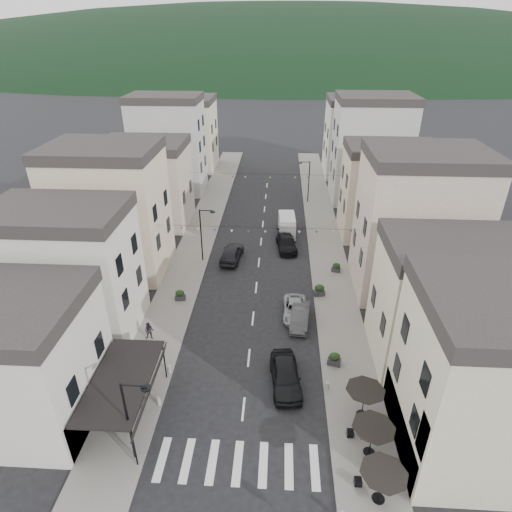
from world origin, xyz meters
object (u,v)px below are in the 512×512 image
Objects in this scene: parked_car_e at (232,253)px; pedestrian_b at (149,331)px; parked_car_c at (295,309)px; parked_car_d at (286,243)px; pedestrian_a at (126,362)px; parked_car_b at (300,317)px; parked_car_a at (286,375)px; delivery_van at (287,224)px.

pedestrian_b is at bearing 75.36° from parked_car_e.
parked_car_d is (-0.69, 12.65, 0.12)m from parked_car_c.
parked_car_c is 14.73m from pedestrian_a.
parked_car_b is 0.87× the size of parked_car_e.
parked_car_b is 12.93m from parked_car_e.
parked_car_a is at bearing -93.77° from parked_car_b.
parked_car_e is at bearing -131.92° from delivery_van.
parked_car_b is at bearing -92.91° from parked_car_d.
pedestrian_a is (-11.81, -20.43, 0.22)m from parked_car_d.
parked_car_e is 14.69m from pedestrian_b.
parked_car_b is 13.89m from parked_car_d.
parked_car_e is at bearing 128.91° from parked_car_b.
parked_car_a reaches higher than parked_car_d.
parked_car_e is at bearing -160.67° from parked_car_d.
delivery_van is at bearing 92.73° from parked_car_c.
parked_car_b is at bearing -2.82° from pedestrian_a.
pedestrian_b reaches higher than parked_car_c.
pedestrian_b is at bearing 152.30° from parked_car_a.
delivery_van is 23.78m from pedestrian_b.
pedestrian_a is 1.07× the size of pedestrian_b.
pedestrian_a is (-5.90, -17.45, 0.12)m from parked_car_e.
parked_car_d is at bearing 83.18° from parked_car_a.
parked_car_e is at bearing 68.05° from pedestrian_b.
parked_car_c is 2.64× the size of pedestrian_a.
pedestrian_a is (-11.66, 0.56, 0.10)m from parked_car_a.
parked_car_d is at bearing 100.60° from parked_car_b.
parked_car_d is 20.08m from pedestrian_b.
parked_car_d is (-1.09, 13.85, 0.04)m from parked_car_b.
pedestrian_a is (-11.88, -24.70, -0.17)m from delivery_van.
delivery_van is at bearing 99.33° from parked_car_b.
parked_car_a is 3.21× the size of pedestrian_b.
pedestrian_b reaches higher than parked_car_b.
parked_car_d is 1.03× the size of delivery_van.
pedestrian_b is at bearing -160.67° from parked_car_b.
delivery_van reaches higher than parked_car_b.
parked_car_b is 18.15m from delivery_van.
delivery_van is (5.99, 7.24, 0.30)m from parked_car_e.
delivery_van is (0.22, 25.26, 0.28)m from parked_car_a.
parked_car_a reaches higher than parked_car_b.
delivery_van reaches higher than parked_car_d.
delivery_van is 2.92× the size of pedestrian_a.
parked_car_e reaches higher than parked_car_d.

